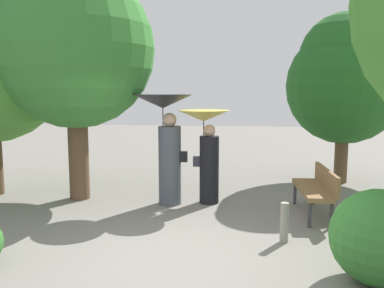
% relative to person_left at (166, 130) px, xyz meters
% --- Properties ---
extents(ground_plane, '(40.00, 40.00, 0.00)m').
position_rel_person_left_xyz_m(ground_plane, '(0.44, -2.42, -1.43)').
color(ground_plane, slate).
extents(person_left, '(1.14, 1.14, 2.11)m').
position_rel_person_left_xyz_m(person_left, '(0.00, 0.00, 0.00)').
color(person_left, '#474C56').
rests_on(person_left, ground).
extents(person_right, '(1.01, 1.01, 1.81)m').
position_rel_person_left_xyz_m(person_right, '(0.76, 0.15, -0.21)').
color(person_right, black).
rests_on(person_right, ground).
extents(park_bench, '(0.54, 1.52, 0.83)m').
position_rel_person_left_xyz_m(park_bench, '(2.75, -0.46, -0.92)').
color(park_bench, '#38383D').
rests_on(park_bench, ground).
extents(tree_near_left, '(3.12, 3.12, 5.05)m').
position_rel_person_left_xyz_m(tree_near_left, '(-1.82, 0.17, 1.82)').
color(tree_near_left, brown).
rests_on(tree_near_left, ground).
extents(tree_near_right, '(2.70, 2.70, 3.98)m').
position_rel_person_left_xyz_m(tree_near_right, '(3.83, 2.29, 1.06)').
color(tree_near_right, brown).
rests_on(tree_near_right, ground).
extents(bush_path_left, '(1.09, 1.09, 1.09)m').
position_rel_person_left_xyz_m(bush_path_left, '(2.94, -3.00, -0.89)').
color(bush_path_left, '#387F33').
rests_on(bush_path_left, ground).
extents(bush_path_right, '(0.68, 0.68, 0.68)m').
position_rel_person_left_xyz_m(bush_path_right, '(3.56, -1.27, -1.09)').
color(bush_path_right, '#2D6B28').
rests_on(bush_path_right, ground).
extents(path_marker_post, '(0.12, 0.12, 0.59)m').
position_rel_person_left_xyz_m(path_marker_post, '(2.04, -1.83, -1.14)').
color(path_marker_post, gray).
rests_on(path_marker_post, ground).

